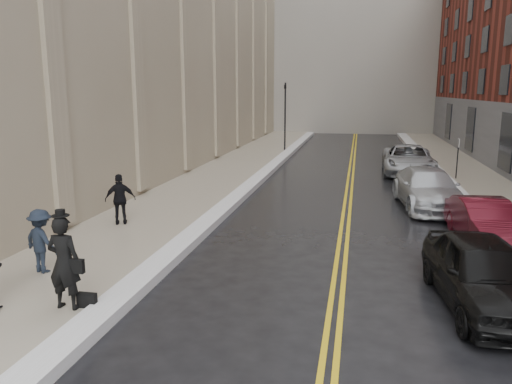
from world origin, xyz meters
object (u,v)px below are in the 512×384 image
at_px(car_silver_far, 408,160).
at_px(pedestrian_b, 41,241).
at_px(pedestrian_main, 64,263).
at_px(pedestrian_c, 120,199).
at_px(car_black, 483,273).
at_px(car_silver_near, 428,189).
at_px(car_maroon, 485,221).

relative_size(car_silver_far, pedestrian_b, 3.63).
bearing_deg(pedestrian_main, pedestrian_b, -44.18).
bearing_deg(pedestrian_c, pedestrian_main, 82.87).
bearing_deg(car_silver_far, pedestrian_main, -112.12).
relative_size(car_black, pedestrian_c, 2.65).
distance_m(car_black, car_silver_near, 9.70).
bearing_deg(car_silver_far, pedestrian_c, -126.77).
distance_m(car_silver_near, pedestrian_b, 14.53).
bearing_deg(pedestrian_main, car_silver_far, -112.22).
bearing_deg(car_silver_far, pedestrian_b, -118.58).
bearing_deg(car_black, pedestrian_main, -172.16).
height_order(car_black, car_maroon, car_black).
bearing_deg(pedestrian_main, car_silver_near, -125.22).
relative_size(car_silver_far, pedestrian_c, 3.39).
bearing_deg(car_black, car_silver_near, 83.61).
height_order(pedestrian_main, pedestrian_b, pedestrian_main).
distance_m(car_maroon, pedestrian_main, 12.21).
relative_size(car_maroon, car_silver_far, 0.70).
bearing_deg(pedestrian_b, car_black, -160.07).
distance_m(car_maroon, pedestrian_c, 11.85).
bearing_deg(pedestrian_b, car_silver_near, -118.26).
distance_m(car_silver_near, pedestrian_c, 11.97).
xyz_separation_m(car_black, pedestrian_c, (-10.65, 4.32, 0.23)).
bearing_deg(car_black, pedestrian_b, 175.71).
bearing_deg(car_black, pedestrian_c, 151.81).
relative_size(car_black, pedestrian_main, 2.29).
height_order(car_silver_far, pedestrian_b, pedestrian_b).
xyz_separation_m(car_silver_far, pedestrian_b, (-10.48, -18.31, 0.14)).
bearing_deg(car_black, car_maroon, 70.86).
bearing_deg(car_silver_far, car_black, -88.83).
distance_m(car_maroon, car_silver_far, 12.97).
relative_size(pedestrian_b, pedestrian_c, 0.93).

